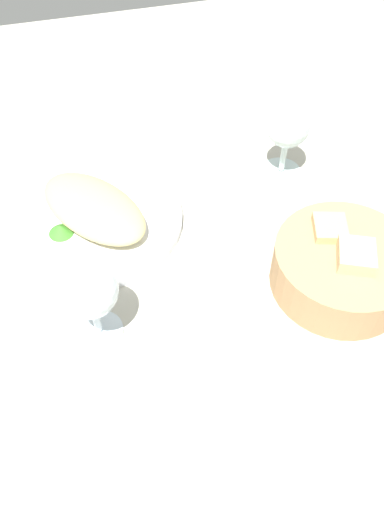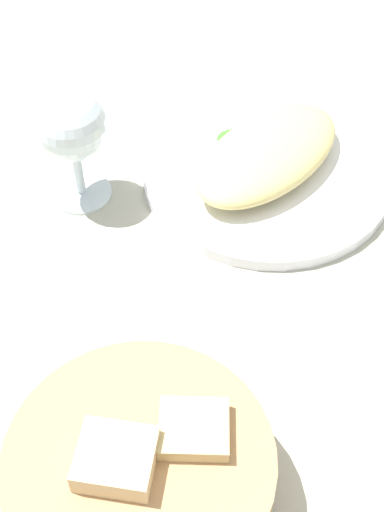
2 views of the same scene
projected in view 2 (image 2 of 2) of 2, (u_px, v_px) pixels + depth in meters
The scene contains 6 objects.
ground_plane at pixel (288, 254), 71.84cm from camera, with size 140.00×140.00×2.00cm, color #B0AD9D.
plate at pixel (266, 173), 77.33cm from camera, with size 27.12×27.12×1.40cm, color white.
omelette at pixel (268, 154), 75.30cm from camera, with size 19.94×10.58×3.99cm, color #DCC77A.
lettuce_garnish at pixel (234, 134), 79.33cm from camera, with size 3.82×3.82×1.60cm, color #3F872C.
bread_basket at pixel (142, 475), 51.62cm from camera, with size 19.46×19.46×8.81cm.
wine_glass_near at pixel (72, 130), 69.54cm from camera, with size 7.25×7.25×13.01cm.
Camera 2 is at (21.49, 43.27, 53.06)cm, focal length 49.61 mm.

